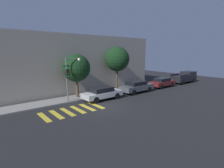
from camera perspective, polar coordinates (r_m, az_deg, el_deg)
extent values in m
plane|color=black|center=(16.89, -2.88, -7.43)|extent=(60.00, 60.00, 0.00)
cube|color=gray|center=(20.43, -10.21, -4.22)|extent=(26.00, 2.37, 0.14)
cube|color=#A89E8E|center=(23.97, -15.85, 6.34)|extent=(26.00, 6.00, 7.28)
cube|color=gold|center=(15.30, -21.29, -10.06)|extent=(0.45, 2.60, 0.00)
cube|color=gold|center=(15.60, -17.74, -9.43)|extent=(0.45, 2.60, 0.00)
cube|color=gold|center=(15.96, -14.34, -8.80)|extent=(0.45, 2.60, 0.00)
cube|color=gold|center=(16.38, -11.12, -8.18)|extent=(0.45, 2.60, 0.00)
cube|color=gold|center=(16.85, -8.08, -7.56)|extent=(0.45, 2.60, 0.00)
cube|color=gold|center=(17.36, -5.22, -6.95)|extent=(0.45, 2.60, 0.00)
cylinder|color=slate|center=(18.28, -14.48, 1.07)|extent=(0.12, 0.12, 4.62)
cube|color=black|center=(17.99, -14.31, 3.32)|extent=(0.30, 0.30, 0.90)
cylinder|color=#4C0C0C|center=(17.82, -14.13, 4.14)|extent=(0.18, 0.02, 0.18)
cylinder|color=#593D0A|center=(17.85, -14.09, 3.27)|extent=(0.18, 0.02, 0.18)
cylinder|color=#26E54C|center=(17.88, -14.05, 2.42)|extent=(0.18, 0.02, 0.18)
cube|color=#19662D|center=(18.11, -14.69, 5.70)|extent=(0.70, 0.02, 0.18)
cylinder|color=slate|center=(18.38, -12.74, 7.97)|extent=(1.44, 0.08, 0.08)
sphere|color=#F9E5B2|center=(18.72, -10.75, 7.77)|extent=(0.36, 0.36, 0.36)
cube|color=#B7BABF|center=(19.18, -3.10, -3.31)|extent=(4.52, 1.72, 0.56)
cube|color=black|center=(19.00, -3.40, -1.82)|extent=(2.35, 1.51, 0.49)
cylinder|color=black|center=(20.66, -1.21, -3.10)|extent=(0.70, 0.22, 0.70)
cylinder|color=black|center=(19.51, 1.58, -3.91)|extent=(0.70, 0.22, 0.70)
cylinder|color=black|center=(19.12, -7.87, -4.30)|extent=(0.70, 0.22, 0.70)
cylinder|color=black|center=(17.87, -5.28, -5.30)|extent=(0.70, 0.22, 0.70)
cube|color=#4C5156|center=(22.78, 8.19, -1.10)|extent=(4.68, 1.75, 0.66)
cube|color=black|center=(22.59, 8.02, 0.28)|extent=(2.43, 1.54, 0.48)
cylinder|color=black|center=(24.41, 9.13, -1.14)|extent=(0.70, 0.22, 0.70)
cylinder|color=black|center=(23.42, 11.98, -1.72)|extent=(0.70, 0.22, 0.70)
cylinder|color=black|center=(22.37, 4.17, -2.09)|extent=(0.70, 0.22, 0.70)
cylinder|color=black|center=(21.29, 7.06, -2.78)|extent=(0.70, 0.22, 0.70)
cube|color=maroon|center=(27.02, 16.11, 0.32)|extent=(4.29, 1.72, 0.59)
cube|color=black|center=(26.85, 16.04, 1.39)|extent=(2.23, 1.51, 0.46)
cylinder|color=black|center=(28.58, 16.35, 0.24)|extent=(0.70, 0.22, 0.70)
cylinder|color=black|center=(27.75, 18.95, -0.19)|extent=(0.70, 0.22, 0.70)
cylinder|color=black|center=(26.46, 13.07, -0.39)|extent=(0.70, 0.22, 0.70)
cylinder|color=black|center=(25.56, 15.78, -0.88)|extent=(0.70, 0.22, 0.70)
cube|color=black|center=(32.11, 22.33, 1.81)|extent=(5.39, 1.92, 0.95)
cube|color=black|center=(33.32, 23.65, 3.31)|extent=(2.43, 1.77, 0.56)
cube|color=black|center=(31.28, 19.86, 2.90)|extent=(2.70, 0.08, 0.28)
cube|color=black|center=(30.46, 22.58, 2.54)|extent=(2.70, 0.08, 0.28)
cylinder|color=black|center=(34.04, 22.35, 1.44)|extent=(0.70, 0.22, 0.70)
cylinder|color=black|center=(33.26, 24.97, 1.06)|extent=(0.70, 0.22, 0.70)
cylinder|color=black|center=(31.17, 19.39, 0.88)|extent=(0.70, 0.22, 0.70)
cylinder|color=black|center=(30.32, 22.19, 0.45)|extent=(0.70, 0.22, 0.70)
cylinder|color=brown|center=(20.18, -11.31, -1.33)|extent=(0.32, 0.32, 2.27)
sphere|color=#143316|center=(19.86, -11.55, 5.15)|extent=(3.07, 3.07, 3.07)
cylinder|color=brown|center=(23.45, 1.66, 1.46)|extent=(0.26, 0.26, 3.07)
sphere|color=#143316|center=(23.18, 1.69, 8.17)|extent=(3.21, 3.21, 3.21)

